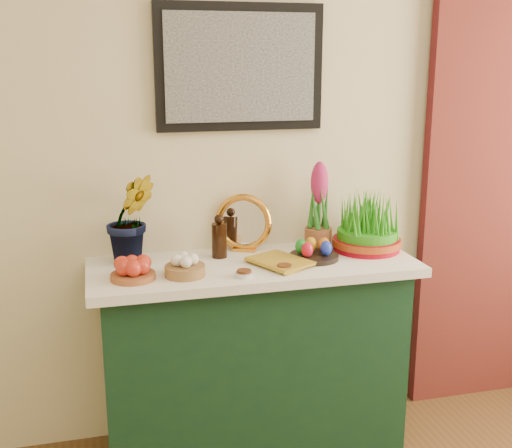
% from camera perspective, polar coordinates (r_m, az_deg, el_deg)
% --- Properties ---
extents(sideboard, '(1.30, 0.45, 0.85)m').
position_cam_1_polar(sideboard, '(2.94, -0.25, -12.04)').
color(sideboard, '#13341A').
rests_on(sideboard, ground).
extents(tablecloth, '(1.40, 0.55, 0.04)m').
position_cam_1_polar(tablecloth, '(2.77, -0.26, -3.76)').
color(tablecloth, white).
rests_on(tablecloth, sideboard).
extents(hyacinth_green, '(0.28, 0.25, 0.51)m').
position_cam_1_polar(hyacinth_green, '(2.74, -11.11, 1.76)').
color(hyacinth_green, '#277422').
rests_on(hyacinth_green, tablecloth).
extents(apple_bowl, '(0.18, 0.18, 0.09)m').
position_cam_1_polar(apple_bowl, '(2.58, -10.90, -4.06)').
color(apple_bowl, brown).
rests_on(apple_bowl, tablecloth).
extents(garlic_basket, '(0.22, 0.22, 0.09)m').
position_cam_1_polar(garlic_basket, '(2.59, -6.34, -3.80)').
color(garlic_basket, '#996B3D').
rests_on(garlic_basket, tablecloth).
extents(vinegar_cruet, '(0.07, 0.07, 0.19)m').
position_cam_1_polar(vinegar_cruet, '(2.81, -3.29, -1.29)').
color(vinegar_cruet, black).
rests_on(vinegar_cruet, tablecloth).
extents(mirror, '(0.26, 0.16, 0.26)m').
position_cam_1_polar(mirror, '(2.90, -1.12, 0.07)').
color(mirror, orange).
rests_on(mirror, tablecloth).
extents(book, '(0.26, 0.30, 0.03)m').
position_cam_1_polar(book, '(2.66, 0.65, -3.72)').
color(book, '#B08A21').
rests_on(book, tablecloth).
extents(spice_dish_left, '(0.07, 0.07, 0.03)m').
position_cam_1_polar(spice_dish_left, '(2.57, -1.07, -4.44)').
color(spice_dish_left, silver).
rests_on(spice_dish_left, tablecloth).
extents(spice_dish_right, '(0.07, 0.07, 0.03)m').
position_cam_1_polar(spice_dish_right, '(2.64, 2.54, -3.96)').
color(spice_dish_right, silver).
rests_on(spice_dish_right, tablecloth).
extents(egg_plate, '(0.26, 0.26, 0.09)m').
position_cam_1_polar(egg_plate, '(2.80, 5.18, -2.49)').
color(egg_plate, black).
rests_on(egg_plate, tablecloth).
extents(hyacinth_pink, '(0.12, 0.12, 0.41)m').
position_cam_1_polar(hyacinth_pink, '(2.91, 5.60, 1.21)').
color(hyacinth_pink, '#965534').
rests_on(hyacinth_pink, tablecloth).
extents(wheatgrass_sabzeh, '(0.31, 0.31, 0.26)m').
position_cam_1_polar(wheatgrass_sabzeh, '(2.95, 9.86, -0.18)').
color(wheatgrass_sabzeh, '#9B0314').
rests_on(wheatgrass_sabzeh, tablecloth).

